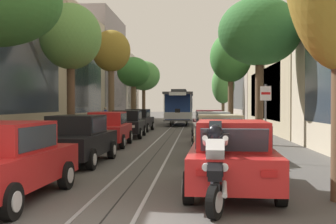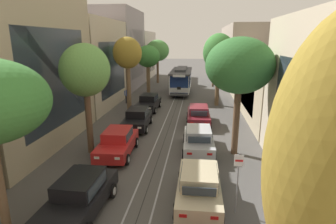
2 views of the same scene
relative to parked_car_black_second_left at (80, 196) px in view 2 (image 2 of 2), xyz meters
The scene contains 21 objects.
ground_plane 14.83m from the parked_car_black_second_left, 80.85° to the left, with size 160.00×160.00×0.00m, color #4C4947.
trolley_track_rails 18.46m from the parked_car_black_second_left, 82.66° to the left, with size 1.14×64.75×0.01m.
building_facade_left 20.33m from the parked_car_black_second_left, 109.14° to the left, with size 5.49×56.45×10.95m.
building_facade_right 22.69m from the parked_car_black_second_left, 58.87° to the left, with size 5.91×56.45×9.05m.
parked_car_black_second_left is the anchor object (origin of this frame).
parked_car_red_mid_left 5.90m from the parked_car_black_second_left, 91.88° to the left, with size 2.10×4.40×1.58m.
parked_car_black_fourth_left 11.16m from the parked_car_black_second_left, 90.64° to the left, with size 2.10×4.40×1.58m.
parked_car_black_fifth_left 16.97m from the parked_car_black_second_left, 90.92° to the left, with size 2.11×4.41×1.58m.
parked_car_beige_second_right 4.94m from the parked_car_black_second_left, 15.95° to the left, with size 2.01×4.36×1.58m.
parked_car_silver_mid_right 8.38m from the parked_car_black_second_left, 55.76° to the left, with size 2.10×4.40×1.58m.
parked_car_maroon_fourth_right 13.60m from the parked_car_black_second_left, 69.82° to the left, with size 2.10×4.40×1.58m.
street_tree_kerb_left_second 7.68m from the parked_car_black_second_left, 107.97° to the left, with size 2.88×3.10×6.68m.
street_tree_kerb_left_mid 16.78m from the parked_car_black_second_left, 97.17° to the left, with size 2.70×2.26×7.14m.
street_tree_kerb_left_fourth 25.20m from the parked_car_black_second_left, 93.99° to the left, with size 2.98×3.01×6.21m.
street_tree_kerb_left_far 35.37m from the parked_car_black_second_left, 93.34° to the left, with size 3.74×3.26×6.88m.
street_tree_kerb_right_second 10.77m from the parked_car_black_second_left, 44.72° to the left, with size 3.93×3.40×7.03m.
street_tree_kerb_right_mid 21.48m from the parked_car_black_second_left, 71.58° to the left, with size 3.24×3.22×7.52m.
street_tree_kerb_right_fourth 32.98m from the parked_car_black_second_left, 78.05° to the left, with size 2.41×2.32×6.01m.
cable_car_trolley 27.00m from the parked_car_black_second_left, 84.99° to the left, with size 2.61×9.14×3.28m.
pedestrian_on_left_pavement 19.98m from the parked_car_black_second_left, 99.31° to the left, with size 0.55×0.40×1.72m.
street_sign_post 6.35m from the parked_car_black_second_left, ahead, with size 0.36×0.07×2.61m.
Camera 2 is at (2.24, -1.13, 6.83)m, focal length 29.11 mm.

